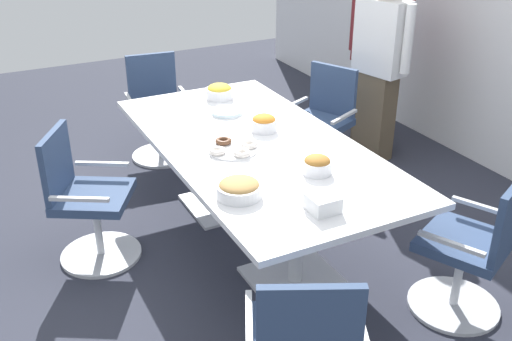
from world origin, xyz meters
TOP-DOWN VIEW (x-y plane):
  - ground_plane at (0.00, 0.00)m, footprint 10.00×10.00m
  - conference_table at (0.00, 0.00)m, footprint 2.40×1.20m
  - office_chair_0 at (-1.69, -0.13)m, footprint 0.60×0.60m
  - office_chair_1 at (-0.33, -1.08)m, footprint 0.74×0.74m
  - office_chair_3 at (1.25, 0.75)m, footprint 0.72×0.72m
  - office_chair_4 at (-0.73, 1.00)m, footprint 0.71×0.71m
  - person_standing_0 at (-1.00, 1.74)m, footprint 0.60×0.36m
  - person_standing_1 at (-0.77, 1.58)m, footprint 0.61×0.31m
  - snack_bowl_chips_yellow at (-0.91, 0.14)m, footprint 0.21×0.21m
  - snack_bowl_chips_orange at (-0.17, 0.15)m, footprint 0.18×0.18m
  - snack_bowl_pretzels at (0.55, 0.12)m, footprint 0.18×0.18m
  - snack_bowl_cookies at (0.60, -0.41)m, footprint 0.25×0.25m
  - donut_platter at (0.04, -0.19)m, footprint 0.33×0.33m
  - plate_stack at (-0.57, 0.05)m, footprint 0.23×0.23m
  - napkin_pile at (0.94, -0.08)m, footprint 0.15×0.15m

SIDE VIEW (x-z plane):
  - ground_plane at x=0.00m, z-range -0.01..0.00m
  - office_chair_0 at x=-1.69m, z-range -0.05..0.86m
  - office_chair_1 at x=-0.33m, z-range -0.05..0.86m
  - office_chair_3 at x=1.25m, z-range -0.05..0.86m
  - office_chair_4 at x=-0.73m, z-range -0.05..0.86m
  - conference_table at x=0.00m, z-range 0.25..1.00m
  - plate_stack at x=-0.57m, z-range 0.75..0.78m
  - donut_platter at x=0.04m, z-range 0.75..0.79m
  - napkin_pile at x=0.94m, z-range 0.75..0.84m
  - snack_bowl_cookies at x=0.60m, z-range 0.75..0.85m
  - snack_bowl_pretzels at x=0.55m, z-range 0.75..0.86m
  - snack_bowl_chips_yellow at x=-0.91m, z-range 0.75..0.87m
  - snack_bowl_chips_orange at x=-0.17m, z-range 0.75..0.87m
  - person_standing_1 at x=-0.77m, z-range 0.03..1.69m
  - person_standing_0 at x=-1.00m, z-range 0.03..1.74m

